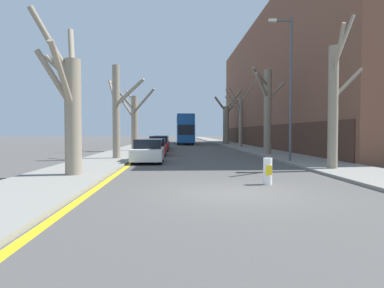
{
  "coord_description": "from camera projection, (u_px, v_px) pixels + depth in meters",
  "views": [
    {
      "loc": [
        -1.73,
        -9.84,
        1.79
      ],
      "look_at": [
        0.46,
        36.01,
        0.2
      ],
      "focal_mm": 32.0,
      "sensor_mm": 36.0,
      "label": 1
    }
  ],
  "objects": [
    {
      "name": "ground_plane",
      "position": [
        235.0,
        194.0,
        9.97
      ],
      "size": [
        300.0,
        300.0,
        0.0
      ],
      "primitive_type": "plane",
      "color": "#4C4947"
    },
    {
      "name": "street_tree_right_1",
      "position": [
        267.0,
        108.0,
        26.89
      ],
      "size": [
        2.93,
        3.12,
        7.09
      ],
      "color": "gray",
      "rests_on": "ground"
    },
    {
      "name": "street_tree_right_3",
      "position": [
        227.0,
        121.0,
        49.54
      ],
      "size": [
        4.09,
        4.21,
        7.89
      ],
      "color": "gray",
      "rests_on": "ground"
    },
    {
      "name": "traffic_bollard",
      "position": [
        268.0,
        171.0,
        11.67
      ],
      "size": [
        0.3,
        0.31,
        0.91
      ],
      "color": "white",
      "rests_on": "ground"
    },
    {
      "name": "building_facade_right",
      "position": [
        296.0,
        84.0,
        41.44
      ],
      "size": [
        10.08,
        47.35,
        15.23
      ],
      "color": "brown",
      "rests_on": "ground"
    },
    {
      "name": "street_tree_left_1",
      "position": [
        117.0,
        110.0,
        22.02
      ],
      "size": [
        2.88,
        3.55,
        6.1
      ],
      "color": "gray",
      "rests_on": "ground"
    },
    {
      "name": "street_tree_right_2",
      "position": [
        240.0,
        117.0,
        39.12
      ],
      "size": [
        3.69,
        2.9,
        8.04
      ],
      "color": "gray",
      "rests_on": "ground"
    },
    {
      "name": "double_decker_bus",
      "position": [
        185.0,
        128.0,
        51.59
      ],
      "size": [
        2.46,
        11.58,
        4.31
      ],
      "color": "#19519E",
      "rests_on": "ground"
    },
    {
      "name": "parked_car_0",
      "position": [
        148.0,
        151.0,
        20.17
      ],
      "size": [
        1.75,
        3.9,
        1.37
      ],
      "color": "silver",
      "rests_on": "ground"
    },
    {
      "name": "parked_car_1",
      "position": [
        155.0,
        147.0,
        26.37
      ],
      "size": [
        1.76,
        4.56,
        1.28
      ],
      "color": "maroon",
      "rests_on": "ground"
    },
    {
      "name": "sidewalk_left",
      "position": [
        150.0,
        142.0,
        59.59
      ],
      "size": [
        3.41,
        120.0,
        0.12
      ],
      "primitive_type": "cube",
      "color": "gray",
      "rests_on": "ground"
    },
    {
      "name": "lamp_post",
      "position": [
        289.0,
        83.0,
        19.82
      ],
      "size": [
        1.4,
        0.2,
        8.37
      ],
      "color": "#4C4F54",
      "rests_on": "ground"
    },
    {
      "name": "kerb_line_stripe",
      "position": [
        161.0,
        142.0,
        59.68
      ],
      "size": [
        0.24,
        120.0,
        0.01
      ],
      "primitive_type": "cube",
      "color": "yellow",
      "rests_on": "ground"
    },
    {
      "name": "street_tree_left_2",
      "position": [
        134.0,
        119.0,
        31.78
      ],
      "size": [
        4.04,
        3.22,
        6.29
      ],
      "color": "gray",
      "rests_on": "ground"
    },
    {
      "name": "street_tree_right_0",
      "position": [
        334.0,
        102.0,
        15.72
      ],
      "size": [
        1.71,
        1.93,
        7.34
      ],
      "color": "gray",
      "rests_on": "ground"
    },
    {
      "name": "sidewalk_right",
      "position": [
        220.0,
        142.0,
        60.17
      ],
      "size": [
        3.41,
        120.0,
        0.12
      ],
      "primitive_type": "cube",
      "color": "gray",
      "rests_on": "ground"
    },
    {
      "name": "street_tree_left_0",
      "position": [
        70.0,
        105.0,
        13.34
      ],
      "size": [
        1.76,
        3.08,
        6.45
      ],
      "color": "gray",
      "rests_on": "ground"
    },
    {
      "name": "parked_car_2",
      "position": [
        159.0,
        144.0,
        32.5
      ],
      "size": [
        1.87,
        4.1,
        1.42
      ],
      "color": "maroon",
      "rests_on": "ground"
    },
    {
      "name": "parked_car_3",
      "position": [
        161.0,
        142.0,
        38.07
      ],
      "size": [
        1.81,
        4.24,
        1.41
      ],
      "color": "olive",
      "rests_on": "ground"
    }
  ]
}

